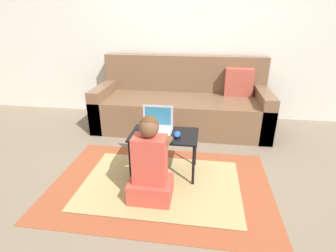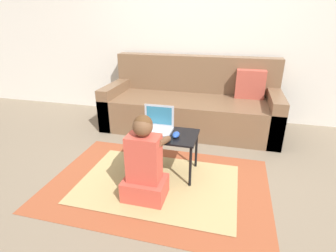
# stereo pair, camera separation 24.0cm
# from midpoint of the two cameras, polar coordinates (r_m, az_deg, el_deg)

# --- Properties ---
(ground_plane) EXTENTS (16.00, 16.00, 0.00)m
(ground_plane) POSITION_cam_midpoint_polar(r_m,az_deg,el_deg) (2.60, -2.10, -9.79)
(ground_plane) COLOR #7F705B
(wall_back) EXTENTS (9.00, 0.06, 2.50)m
(wall_back) POSITION_cam_midpoint_polar(r_m,az_deg,el_deg) (3.84, 2.30, 20.53)
(wall_back) COLOR silver
(wall_back) RESTS_ON ground_plane
(area_rug) EXTENTS (1.94, 1.31, 0.01)m
(area_rug) POSITION_cam_midpoint_polar(r_m,az_deg,el_deg) (2.41, -4.51, -12.57)
(area_rug) COLOR #9E4C2D
(area_rug) RESTS_ON ground_plane
(couch) EXTENTS (2.23, 0.91, 0.91)m
(couch) POSITION_cam_midpoint_polar(r_m,az_deg,el_deg) (3.54, 1.23, 4.74)
(couch) COLOR brown
(couch) RESTS_ON ground_plane
(laptop_desk) EXTENTS (0.62, 0.38, 0.41)m
(laptop_desk) POSITION_cam_midpoint_polar(r_m,az_deg,el_deg) (2.41, -3.71, -2.83)
(laptop_desk) COLOR black
(laptop_desk) RESTS_ON ground_plane
(laptop) EXTENTS (0.29, 0.22, 0.23)m
(laptop) POSITION_cam_midpoint_polar(r_m,az_deg,el_deg) (2.43, -5.33, -0.40)
(laptop) COLOR #B7BCC6
(laptop) RESTS_ON laptop_desk
(computer_mouse) EXTENTS (0.06, 0.12, 0.04)m
(computer_mouse) POSITION_cam_midpoint_polar(r_m,az_deg,el_deg) (2.33, -0.94, -1.88)
(computer_mouse) COLOR #234CB2
(computer_mouse) RESTS_ON laptop_desk
(person_seated) EXTENTS (0.34, 0.42, 0.73)m
(person_seated) POSITION_cam_midpoint_polar(r_m,az_deg,el_deg) (2.10, -7.21, -8.69)
(person_seated) COLOR #CC4C3D
(person_seated) RESTS_ON ground_plane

